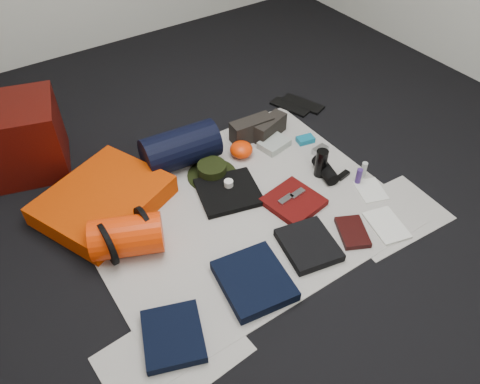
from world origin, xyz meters
TOP-DOWN VIEW (x-y plane):
  - floor at (0.00, 0.00)m, footprint 4.50×4.50m
  - newspaper_mat at (0.00, 0.00)m, footprint 1.60×1.30m
  - newspaper_sheet_front_left at (-0.70, -0.55)m, footprint 0.61×0.44m
  - newspaper_sheet_front_right at (0.65, -0.50)m, footprint 0.60×0.43m
  - red_cabinet at (-0.87, 1.00)m, footprint 0.61×0.56m
  - sleeping_pad at (-0.60, 0.41)m, footprint 0.79×0.73m
  - stuff_sack at (-0.62, 0.06)m, footprint 0.40×0.32m
  - sack_strap_left at (-0.72, 0.06)m, footprint 0.02×0.22m
  - sack_strap_right at (-0.52, 0.06)m, footprint 0.02×0.22m
  - navy_duffel at (-0.07, 0.51)m, footprint 0.47×0.27m
  - boonie_brim at (0.02, 0.31)m, footprint 0.36×0.36m
  - boonie_crown at (0.02, 0.31)m, footprint 0.17×0.17m
  - hiking_boot_left at (0.42, 0.48)m, footprint 0.28×0.12m
  - hiking_boot_right at (0.53, 0.43)m, footprint 0.27×0.16m
  - flip_flop_left at (0.85, 0.62)m, footprint 0.19×0.30m
  - flip_flop_right at (0.94, 0.60)m, footprint 0.21×0.32m
  - trousers_navy_a at (-0.67, -0.49)m, footprint 0.33×0.35m
  - trousers_navy_b at (-0.22, -0.45)m, footprint 0.35×0.38m
  - trousers_charcoal at (0.13, -0.43)m, footprint 0.31×0.33m
  - black_tshirt at (0.01, 0.12)m, footprint 0.40×0.38m
  - red_shirt at (0.27, -0.14)m, footprint 0.31×0.31m
  - orange_stuff_sack at (0.26, 0.37)m, footprint 0.17×0.17m
  - first_aid_pouch at (0.48, 0.32)m, footprint 0.20×0.17m
  - water_bottle at (0.55, -0.04)m, footprint 0.09×0.09m
  - speaker at (0.57, -0.06)m, footprint 0.13×0.22m
  - compact_camera at (0.68, 0.12)m, footprint 0.10×0.07m
  - cyan_case at (0.68, 0.25)m, footprint 0.12×0.09m
  - toiletry_purple at (0.68, -0.21)m, footprint 0.04×0.04m
  - toiletry_clear at (0.75, -0.19)m, footprint 0.04×0.04m
  - paperback_book at (0.38, -0.48)m, footprint 0.21×0.25m
  - map_booklet at (0.57, -0.54)m, footprint 0.21×0.27m
  - map_printout at (0.70, -0.30)m, footprint 0.20×0.22m
  - sunglasses at (0.65, -0.13)m, footprint 0.09×0.05m
  - key_cluster at (-0.68, -0.56)m, footprint 0.09×0.09m
  - tape_roll at (0.03, 0.15)m, footprint 0.05×0.05m
  - energy_bar_a at (0.23, -0.12)m, footprint 0.10×0.05m
  - energy_bar_b at (0.31, -0.12)m, footprint 0.10×0.05m

SIDE VIEW (x-z plane):
  - floor at x=0.00m, z-range -0.02..0.00m
  - newspaper_sheet_front_left at x=-0.70m, z-range 0.00..0.00m
  - newspaper_sheet_front_right at x=0.65m, z-range 0.00..0.00m
  - newspaper_mat at x=0.00m, z-range 0.00..0.01m
  - flip_flop_left at x=0.85m, z-range 0.00..0.02m
  - flip_flop_right at x=0.94m, z-range 0.00..0.02m
  - map_printout at x=0.70m, z-range 0.01..0.01m
  - boonie_brim at x=0.02m, z-range 0.01..0.01m
  - key_cluster at x=-0.68m, z-range 0.01..0.02m
  - map_booklet at x=0.57m, z-range 0.01..0.02m
  - sunglasses at x=0.65m, z-range 0.01..0.03m
  - paperback_book at x=0.38m, z-range 0.01..0.04m
  - black_tshirt at x=0.01m, z-range 0.01..0.04m
  - cyan_case at x=0.68m, z-range 0.01..0.04m
  - red_shirt at x=0.27m, z-range 0.01..0.04m
  - compact_camera at x=0.68m, z-range 0.01..0.05m
  - trousers_navy_a at x=-0.67m, z-range 0.01..0.05m
  - first_aid_pouch at x=0.48m, z-range 0.01..0.05m
  - trousers_charcoal at x=0.13m, z-range 0.01..0.05m
  - trousers_navy_b at x=-0.22m, z-range 0.01..0.06m
  - speaker at x=0.57m, z-range 0.01..0.08m
  - energy_bar_a at x=0.23m, z-range 0.04..0.06m
  - energy_bar_b at x=0.31m, z-range 0.04..0.06m
  - boonie_crown at x=0.02m, z-range 0.01..0.09m
  - orange_stuff_sack at x=0.26m, z-range 0.01..0.10m
  - toiletry_clear at x=0.75m, z-range 0.01..0.10m
  - toiletry_purple at x=0.68m, z-range 0.01..0.11m
  - tape_roll at x=0.03m, z-range 0.04..0.07m
  - sleeping_pad at x=-0.60m, z-range 0.01..0.12m
  - hiking_boot_right at x=0.53m, z-range 0.01..0.13m
  - hiking_boot_left at x=0.42m, z-range 0.01..0.14m
  - water_bottle at x=0.55m, z-range 0.01..0.18m
  - stuff_sack at x=-0.62m, z-range 0.01..0.21m
  - sack_strap_left at x=-0.72m, z-range 0.01..0.22m
  - sack_strap_right at x=-0.52m, z-range 0.01..0.22m
  - navy_duffel at x=-0.07m, z-range 0.01..0.24m
  - red_cabinet at x=-0.87m, z-range 0.00..0.43m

